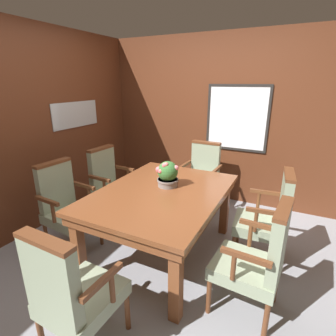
% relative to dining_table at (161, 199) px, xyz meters
% --- Properties ---
extents(ground_plane, '(14.00, 14.00, 0.00)m').
position_rel_dining_table_xyz_m(ground_plane, '(-0.11, -0.15, -0.64)').
color(ground_plane, '#93969E').
extents(wall_back, '(7.20, 0.08, 2.45)m').
position_rel_dining_table_xyz_m(wall_back, '(-0.11, 1.72, 0.58)').
color(wall_back, '#5B2D19').
rests_on(wall_back, ground_plane).
extents(wall_left, '(0.08, 7.20, 2.45)m').
position_rel_dining_table_xyz_m(wall_left, '(-1.70, -0.15, 0.58)').
color(wall_left, '#5B2D19').
rests_on(wall_left, ground_plane).
extents(dining_table, '(1.19, 1.61, 0.74)m').
position_rel_dining_table_xyz_m(dining_table, '(0.00, 0.00, 0.00)').
color(dining_table, brown).
rests_on(dining_table, ground_plane).
extents(chair_right_near, '(0.53, 0.53, 0.98)m').
position_rel_dining_table_xyz_m(chair_right_near, '(1.02, -0.36, -0.13)').
color(chair_right_near, brown).
rests_on(chair_right_near, ground_plane).
extents(chair_head_near, '(0.51, 0.52, 0.98)m').
position_rel_dining_table_xyz_m(chair_head_near, '(0.00, -1.24, -0.13)').
color(chair_head_near, brown).
rests_on(chair_head_near, ground_plane).
extents(chair_head_far, '(0.51, 0.52, 0.98)m').
position_rel_dining_table_xyz_m(chair_head_far, '(0.02, 1.20, -0.13)').
color(chair_head_far, brown).
rests_on(chair_head_far, ground_plane).
extents(chair_left_near, '(0.54, 0.53, 0.98)m').
position_rel_dining_table_xyz_m(chair_left_near, '(-1.01, -0.34, -0.13)').
color(chair_left_near, brown).
rests_on(chair_left_near, ground_plane).
extents(chair_left_far, '(0.53, 0.53, 0.98)m').
position_rel_dining_table_xyz_m(chair_left_far, '(-0.97, 0.38, -0.13)').
color(chair_left_far, brown).
rests_on(chair_left_far, ground_plane).
extents(chair_right_far, '(0.54, 0.53, 0.98)m').
position_rel_dining_table_xyz_m(chair_right_far, '(1.02, 0.39, -0.13)').
color(chair_right_far, brown).
rests_on(chair_right_far, ground_plane).
extents(potted_plant, '(0.23, 0.23, 0.28)m').
position_rel_dining_table_xyz_m(potted_plant, '(-0.00, 0.14, 0.23)').
color(potted_plant, gray).
rests_on(potted_plant, dining_table).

